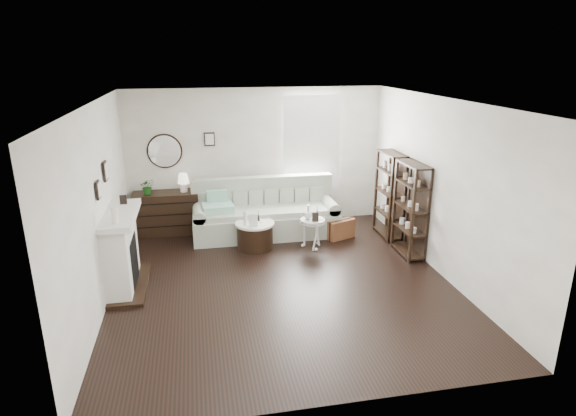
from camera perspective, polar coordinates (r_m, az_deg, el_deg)
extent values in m
plane|color=black|center=(7.42, -0.75, -8.71)|extent=(5.50, 5.50, 0.00)
plane|color=white|center=(6.66, -0.84, 12.54)|extent=(5.50, 5.50, 0.00)
plane|color=beige|center=(9.55, -3.75, 5.98)|extent=(5.00, 0.00, 5.00)
plane|color=beige|center=(4.42, 5.65, -8.77)|extent=(5.00, 0.00, 5.00)
plane|color=beige|center=(6.94, -21.54, 0.11)|extent=(0.00, 5.50, 5.50)
plane|color=beige|center=(7.74, 17.75, 2.29)|extent=(0.00, 5.50, 5.50)
cube|color=white|center=(9.68, 2.76, 7.67)|extent=(1.00, 0.02, 1.80)
cube|color=white|center=(9.62, 2.85, 7.61)|extent=(1.15, 0.02, 1.90)
cylinder|color=silver|center=(9.43, -14.42, 6.54)|extent=(0.60, 0.03, 0.60)
cube|color=black|center=(9.38, -9.29, 8.05)|extent=(0.20, 0.03, 0.26)
cube|color=white|center=(7.46, -19.17, -4.97)|extent=(0.34, 1.20, 1.10)
cube|color=black|center=(7.51, -18.83, -6.02)|extent=(0.30, 0.65, 0.70)
cube|color=white|center=(7.26, -19.24, -0.80)|extent=(0.44, 1.35, 0.08)
cube|color=black|center=(7.66, -18.17, -8.57)|extent=(0.50, 1.40, 0.05)
cylinder|color=white|center=(6.79, -19.85, -0.80)|extent=(0.08, 0.08, 0.22)
cube|color=black|center=(7.60, -18.94, 0.94)|extent=(0.10, 0.03, 0.14)
cube|color=black|center=(6.82, -21.60, 2.00)|extent=(0.03, 0.18, 0.24)
cube|color=black|center=(7.42, -20.85, 4.10)|extent=(0.03, 0.22, 0.28)
cube|color=black|center=(9.16, 11.95, 1.54)|extent=(0.30, 0.80, 1.60)
cylinder|color=beige|center=(9.01, 12.33, -0.62)|extent=(0.08, 0.08, 0.11)
cylinder|color=beige|center=(9.23, 11.73, -0.13)|extent=(0.08, 0.08, 0.11)
cylinder|color=beige|center=(9.45, 11.16, 0.33)|extent=(0.08, 0.08, 0.11)
cylinder|color=beige|center=(8.89, 12.50, 1.83)|extent=(0.08, 0.08, 0.11)
cylinder|color=beige|center=(9.12, 11.89, 2.26)|extent=(0.08, 0.08, 0.11)
cylinder|color=beige|center=(9.34, 11.30, 2.67)|extent=(0.08, 0.08, 0.11)
cylinder|color=beige|center=(8.79, 12.67, 4.33)|extent=(0.08, 0.08, 0.11)
cylinder|color=beige|center=(9.02, 12.05, 4.70)|extent=(0.08, 0.08, 0.11)
cylinder|color=beige|center=(9.24, 11.45, 5.06)|extent=(0.08, 0.08, 0.11)
cube|color=black|center=(8.37, 14.30, -0.18)|extent=(0.30, 0.80, 1.60)
cylinder|color=beige|center=(8.24, 14.74, -2.57)|extent=(0.08, 0.08, 0.11)
cylinder|color=beige|center=(8.45, 14.03, -2.00)|extent=(0.08, 0.08, 0.11)
cylinder|color=beige|center=(8.67, 13.35, -1.44)|extent=(0.08, 0.08, 0.11)
cylinder|color=beige|center=(8.11, 14.97, 0.07)|extent=(0.08, 0.08, 0.11)
cylinder|color=beige|center=(8.33, 14.23, 0.59)|extent=(0.08, 0.08, 0.11)
cylinder|color=beige|center=(8.54, 13.54, 1.09)|extent=(0.08, 0.08, 0.11)
cylinder|color=beige|center=(8.00, 15.20, 2.80)|extent=(0.08, 0.08, 0.11)
cylinder|color=beige|center=(8.22, 14.45, 3.25)|extent=(0.08, 0.08, 0.11)
cylinder|color=beige|center=(8.44, 13.74, 3.68)|extent=(0.08, 0.08, 0.11)
cube|color=#9DA795|center=(9.15, -2.66, -1.90)|extent=(2.72, 0.94, 0.44)
cube|color=#9DA795|center=(9.04, -2.65, -0.34)|extent=(2.35, 0.75, 0.10)
cube|color=#9DA795|center=(9.37, -3.02, 1.26)|extent=(2.72, 0.21, 0.84)
cube|color=#9DA795|center=(9.05, -10.42, -2.07)|extent=(0.23, 0.89, 0.54)
cube|color=#9DA795|center=(9.38, 4.82, -1.10)|extent=(0.23, 0.89, 0.54)
cube|color=#25886A|center=(8.90, -8.31, 0.02)|extent=(0.59, 0.50, 0.14)
cube|color=brown|center=(9.04, 6.33, -2.52)|extent=(0.57, 0.37, 0.36)
cube|color=black|center=(9.48, -14.18, -0.57)|extent=(1.21, 0.51, 0.81)
cube|color=black|center=(9.29, -14.17, -2.14)|extent=(1.16, 0.01, 0.02)
cube|color=black|center=(9.21, -14.27, -0.84)|extent=(1.16, 0.01, 0.02)
cube|color=black|center=(9.15, -14.38, 0.48)|extent=(1.16, 0.01, 0.01)
imported|color=#1D5217|center=(9.30, -16.32, 2.47)|extent=(0.30, 0.28, 0.30)
cylinder|color=black|center=(8.56, -3.93, -3.36)|extent=(0.63, 0.63, 0.44)
cylinder|color=white|center=(8.48, -3.96, -1.85)|extent=(0.69, 0.69, 0.04)
cylinder|color=white|center=(8.46, 2.93, -1.43)|extent=(0.43, 0.43, 0.03)
cylinder|color=white|center=(8.47, 2.93, -1.68)|extent=(0.44, 0.44, 0.02)
cylinder|color=white|center=(8.56, 2.90, -3.14)|extent=(0.03, 0.03, 0.50)
cylinder|color=silver|center=(8.33, -5.10, -1.01)|extent=(0.07, 0.07, 0.30)
cube|color=silver|center=(8.27, -4.16, -1.46)|extent=(0.17, 0.09, 0.21)
cube|color=black|center=(8.33, 3.26, -1.10)|extent=(0.12, 0.07, 0.15)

